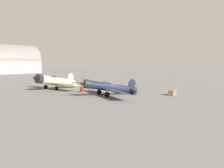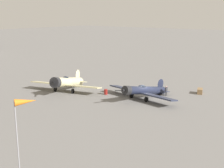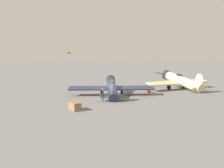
{
  "view_description": "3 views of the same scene",
  "coord_description": "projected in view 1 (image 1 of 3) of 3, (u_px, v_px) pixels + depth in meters",
  "views": [
    {
      "loc": [
        -19.98,
        -28.27,
        5.26
      ],
      "look_at": [
        -0.0,
        0.0,
        1.8
      ],
      "focal_mm": 34.97,
      "sensor_mm": 36.0,
      "label": 1
    },
    {
      "loc": [
        -39.24,
        -23.98,
        13.03
      ],
      "look_at": [
        -1.05,
        5.85,
        1.6
      ],
      "focal_mm": 48.49,
      "sensor_mm": 36.0,
      "label": 2
    },
    {
      "loc": [
        34.52,
        -7.18,
        5.91
      ],
      "look_at": [
        -0.0,
        0.0,
        1.8
      ],
      "focal_mm": 40.22,
      "sensor_mm": 36.0,
      "label": 3
    }
  ],
  "objects": [
    {
      "name": "airplane_mid_apron",
      "position": [
        55.0,
        81.0,
        42.66
      ],
      "size": [
        9.81,
        12.72,
        3.26
      ],
      "rotation": [
        0.0,
        0.0,
        3.42
      ],
      "color": "beige",
      "rests_on": "ground_plane"
    },
    {
      "name": "airplane_foreground",
      "position": [
        109.0,
        87.0,
        34.61
      ],
      "size": [
        10.98,
        12.58,
        2.87
      ],
      "rotation": [
        0.0,
        0.0,
        2.99
      ],
      "color": "#1E2338",
      "rests_on": "ground_plane"
    },
    {
      "name": "ground_crew_mechanic",
      "position": [
        135.0,
        89.0,
        35.18
      ],
      "size": [
        0.61,
        0.29,
        1.59
      ],
      "rotation": [
        0.0,
        0.0,
        4.52
      ],
      "color": "#2D2D33",
      "rests_on": "ground_plane"
    },
    {
      "name": "ground_plane",
      "position": [
        112.0,
        95.0,
        34.97
      ],
      "size": [
        400.0,
        400.0,
        0.0
      ],
      "primitive_type": "plane",
      "color": "slate"
    },
    {
      "name": "fuel_drum",
      "position": [
        82.0,
        89.0,
        38.77
      ],
      "size": [
        0.61,
        0.61,
        0.86
      ],
      "color": "maroon",
      "rests_on": "ground_plane"
    },
    {
      "name": "equipment_crate",
      "position": [
        172.0,
        93.0,
        34.77
      ],
      "size": [
        1.82,
        1.34,
        0.85
      ],
      "rotation": [
        0.0,
        0.0,
        0.35
      ],
      "color": "olive",
      "rests_on": "ground_plane"
    }
  ]
}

